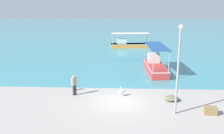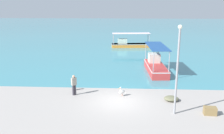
{
  "view_description": "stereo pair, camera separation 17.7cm",
  "coord_description": "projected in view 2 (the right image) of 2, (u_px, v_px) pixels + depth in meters",
  "views": [
    {
      "loc": [
        0.29,
        -17.73,
        7.45
      ],
      "look_at": [
        -0.76,
        5.07,
        1.39
      ],
      "focal_mm": 40.0,
      "sensor_mm": 36.0,
      "label": 1
    },
    {
      "loc": [
        0.46,
        -17.72,
        7.45
      ],
      "look_at": [
        -0.76,
        5.07,
        1.39
      ],
      "focal_mm": 40.0,
      "sensor_mm": 36.0,
      "label": 2
    }
  ],
  "objects": [
    {
      "name": "net_pile",
      "position": [
        171.0,
        99.0,
        19.17
      ],
      "size": [
        1.12,
        0.95,
        0.37
      ],
      "primitive_type": "ellipsoid",
      "color": "#636348",
      "rests_on": "ground"
    },
    {
      "name": "fisherman_standing",
      "position": [
        74.0,
        84.0,
        20.18
      ],
      "size": [
        0.45,
        0.42,
        1.69
      ],
      "color": "#3F3B44",
      "rests_on": "ground"
    },
    {
      "name": "pelican",
      "position": [
        122.0,
        92.0,
        20.08
      ],
      "size": [
        0.66,
        0.64,
        0.8
      ],
      "color": "#E0997A",
      "rests_on": "ground"
    },
    {
      "name": "cargo_crate",
      "position": [
        210.0,
        111.0,
        16.81
      ],
      "size": [
        0.87,
        0.57,
        0.55
      ],
      "primitive_type": "cube",
      "rotation": [
        0.0,
        0.0,
        6.19
      ],
      "color": "olive",
      "rests_on": "ground"
    },
    {
      "name": "harbor_water",
      "position": [
        124.0,
        30.0,
        65.36
      ],
      "size": [
        110.0,
        90.0,
        0.0
      ],
      "primitive_type": "cube",
      "color": "teal",
      "rests_on": "ground"
    },
    {
      "name": "ground",
      "position": [
        118.0,
        102.0,
        19.04
      ],
      "size": [
        120.0,
        120.0,
        0.0
      ],
      "primitive_type": "plane",
      "color": "#9C958F"
    },
    {
      "name": "fishing_boat_outer",
      "position": [
        156.0,
        66.0,
        26.92
      ],
      "size": [
        2.18,
        6.02,
        2.88
      ],
      "color": "#C33735",
      "rests_on": "harbor_water"
    },
    {
      "name": "lamp_post",
      "position": [
        178.0,
        66.0,
        16.16
      ],
      "size": [
        0.28,
        0.28,
        6.02
      ],
      "color": "gray",
      "rests_on": "ground"
    },
    {
      "name": "mooring_bollard",
      "position": [
        74.0,
        86.0,
        21.4
      ],
      "size": [
        0.25,
        0.25,
        0.67
      ],
      "color": "#47474C",
      "rests_on": "ground"
    },
    {
      "name": "fishing_boat_far_left",
      "position": [
        130.0,
        44.0,
        41.3
      ],
      "size": [
        6.52,
        2.24,
        2.32
      ],
      "color": "orange",
      "rests_on": "harbor_water"
    }
  ]
}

